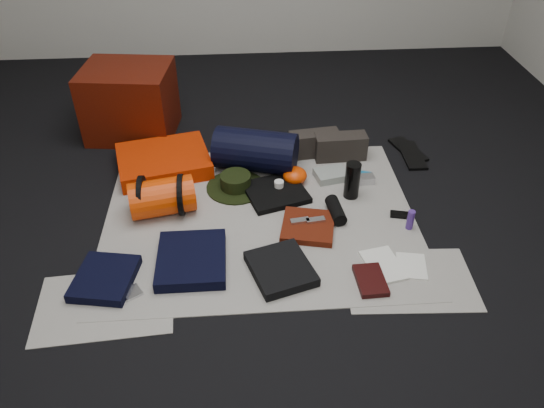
{
  "coord_description": "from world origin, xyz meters",
  "views": [
    {
      "loc": [
        -0.09,
        -2.15,
        1.74
      ],
      "look_at": [
        0.06,
        -0.02,
        0.1
      ],
      "focal_mm": 35.0,
      "sensor_mm": 36.0,
      "label": 1
    }
  ],
  "objects": [
    {
      "name": "key_cluster",
      "position": [
        -0.59,
        -0.5,
        0.01
      ],
      "size": [
        0.1,
        0.1,
        0.01
      ],
      "primitive_type": "cube",
      "rotation": [
        0.0,
        0.0,
        0.56
      ],
      "color": "silver",
      "rests_on": "newspaper_mat"
    },
    {
      "name": "water_bottle",
      "position": [
        0.5,
        0.15,
        0.11
      ],
      "size": [
        0.1,
        0.1,
        0.21
      ],
      "primitive_type": "cylinder",
      "rotation": [
        0.0,
        0.0,
        -0.19
      ],
      "color": "black",
      "rests_on": "newspaper_mat"
    },
    {
      "name": "sunglasses",
      "position": [
        0.72,
        -0.05,
        0.02
      ],
      "size": [
        0.1,
        0.06,
        0.02
      ],
      "primitive_type": "cube",
      "rotation": [
        0.0,
        0.0,
        -0.23
      ],
      "color": "black",
      "rests_on": "newspaper_mat"
    },
    {
      "name": "orange_stuff_sack",
      "position": [
        0.21,
        0.3,
        0.05
      ],
      "size": [
        0.16,
        0.16,
        0.09
      ],
      "primitive_type": "ellipsoid",
      "rotation": [
        0.0,
        0.0,
        -0.19
      ],
      "color": "#DD3703",
      "rests_on": "newspaper_mat"
    },
    {
      "name": "tape_roll",
      "position": [
        0.12,
        0.22,
        0.05
      ],
      "size": [
        0.05,
        0.05,
        0.04
      ],
      "primitive_type": "cylinder",
      "color": "white",
      "rests_on": "black_tshirt"
    },
    {
      "name": "paperback_book",
      "position": [
        0.47,
        -0.51,
        0.02
      ],
      "size": [
        0.13,
        0.2,
        0.03
      ],
      "primitive_type": "cube",
      "rotation": [
        0.0,
        0.0,
        0.04
      ],
      "color": "black",
      "rests_on": "newspaper_mat"
    },
    {
      "name": "red_shirt",
      "position": [
        0.24,
        -0.12,
        0.02
      ],
      "size": [
        0.31,
        0.31,
        0.03
      ],
      "primitive_type": "cube",
      "rotation": [
        0.0,
        0.0,
        -0.22
      ],
      "color": "#531709",
      "rests_on": "newspaper_mat"
    },
    {
      "name": "energy_bar_a",
      "position": [
        0.2,
        -0.1,
        0.05
      ],
      "size": [
        0.1,
        0.05,
        0.01
      ],
      "primitive_type": "cube",
      "rotation": [
        0.0,
        0.0,
        0.14
      ],
      "color": "silver",
      "rests_on": "red_shirt"
    },
    {
      "name": "navy_duffel",
      "position": [
        0.0,
        0.45,
        0.13
      ],
      "size": [
        0.52,
        0.36,
        0.24
      ],
      "primitive_type": "cylinder",
      "rotation": [
        0.0,
        1.57,
        -0.28
      ],
      "color": "black",
      "rests_on": "newspaper_mat"
    },
    {
      "name": "map_booklet",
      "position": [
        0.55,
        -0.41,
        0.01
      ],
      "size": [
        0.2,
        0.25,
        0.01
      ],
      "primitive_type": "cube",
      "rotation": [
        0.0,
        0.0,
        0.2
      ],
      "color": "silver",
      "rests_on": "newspaper_mat"
    },
    {
      "name": "flip_flop_right",
      "position": [
        0.95,
        0.59,
        0.01
      ],
      "size": [
        0.19,
        0.31,
        0.02
      ],
      "primitive_type": "cube",
      "rotation": [
        0.0,
        0.0,
        0.31
      ],
      "color": "black",
      "rests_on": "floor"
    },
    {
      "name": "energy_bar_b",
      "position": [
        0.28,
        -0.1,
        0.05
      ],
      "size": [
        0.1,
        0.05,
        0.01
      ],
      "primitive_type": "cube",
      "rotation": [
        0.0,
        0.0,
        0.14
      ],
      "color": "silver",
      "rests_on": "red_shirt"
    },
    {
      "name": "stuff_sack",
      "position": [
        -0.5,
        0.07,
        0.1
      ],
      "size": [
        0.36,
        0.26,
        0.19
      ],
      "primitive_type": "cylinder",
      "rotation": [
        0.0,
        1.57,
        0.2
      ],
      "color": "#DD3703",
      "rests_on": "newspaper_mat"
    },
    {
      "name": "cyan_case",
      "position": [
        0.6,
        0.31,
        0.02
      ],
      "size": [
        0.11,
        0.09,
        0.03
      ],
      "primitive_type": "cube",
      "rotation": [
        0.0,
        0.0,
        -0.31
      ],
      "color": "#0F6597",
      "rests_on": "newspaper_mat"
    },
    {
      "name": "newspaper_sheet_front_left",
      "position": [
        -0.7,
        -0.55,
        0.0
      ],
      "size": [
        0.61,
        0.44,
        0.0
      ],
      "primitive_type": "cube",
      "rotation": [
        0.0,
        0.0,
        0.07
      ],
      "color": "#B8B4AA",
      "rests_on": "floor"
    },
    {
      "name": "speaker",
      "position": [
        0.39,
        -0.02,
        0.04
      ],
      "size": [
        0.09,
        0.19,
        0.07
      ],
      "primitive_type": "cylinder",
      "rotation": [
        1.57,
        0.0,
        0.1
      ],
      "color": "black",
      "rests_on": "newspaper_mat"
    },
    {
      "name": "toiletry_purple",
      "position": [
        0.75,
        -0.15,
        0.06
      ],
      "size": [
        0.04,
        0.04,
        0.11
      ],
      "primitive_type": "cylinder",
      "rotation": [
        0.0,
        0.0,
        -0.18
      ],
      "color": "#45277E",
      "rests_on": "newspaper_mat"
    },
    {
      "name": "newspaper_mat",
      "position": [
        0.0,
        0.0,
        0.0
      ],
      "size": [
        1.6,
        1.3,
        0.01
      ],
      "primitive_type": "cube",
      "color": "#B8B4AA",
      "rests_on": "floor"
    },
    {
      "name": "trousers_charcoal",
      "position": [
        0.07,
        -0.42,
        0.03
      ],
      "size": [
        0.34,
        0.36,
        0.05
      ],
      "primitive_type": "cube",
      "rotation": [
        0.0,
        0.0,
        0.31
      ],
      "color": "black",
      "rests_on": "newspaper_mat"
    },
    {
      "name": "toiletry_clear",
      "position": [
        0.75,
        -0.14,
        0.05
      ],
      "size": [
        0.03,
        0.03,
        0.09
      ],
      "primitive_type": "cylinder",
      "rotation": [
        0.0,
        0.0,
        0.08
      ],
      "color": "#A6ABA6",
      "rests_on": "newspaper_mat"
    },
    {
      "name": "newspaper_sheet_front_right",
      "position": [
        0.65,
        -0.5,
        0.0
      ],
      "size": [
        0.6,
        0.43,
        0.0
      ],
      "primitive_type": "cube",
      "rotation": [
        0.0,
        0.0,
        -0.05
      ],
      "color": "#B8B4AA",
      "rests_on": "floor"
    },
    {
      "name": "sack_strap_right",
      "position": [
        -0.4,
        0.07,
        0.11
      ],
      "size": [
        0.03,
        0.22,
        0.22
      ],
      "primitive_type": "cylinder",
      "rotation": [
        0.0,
        1.57,
        0.0
      ],
      "color": "black",
      "rests_on": "newspaper_mat"
    },
    {
      "name": "trousers_navy_b",
      "position": [
        -0.34,
        -0.33,
        0.03
      ],
      "size": [
        0.32,
        0.36,
        0.06
      ],
      "primitive_type": "cube",
      "rotation": [
        0.0,
        0.0,
        0.0
      ],
      "color": "black",
      "rests_on": "newspaper_mat"
    },
    {
      "name": "black_tshirt",
      "position": [
        0.1,
        0.19,
        0.02
      ],
      "size": [
        0.38,
        0.37,
        0.03
      ],
      "primitive_type": "cube",
      "rotation": [
        0.0,
        0.0,
        0.3
      ],
      "color": "black",
      "rests_on": "newspaper_mat"
    },
    {
      "name": "sleeping_pad",
      "position": [
        -0.54,
        0.5,
        0.05
      ],
      "size": [
        0.6,
        0.53,
        0.09
      ],
      "primitive_type": "cube",
      "rotation": [
        0.0,
        0.0,
        0.23
      ],
      "color": "red",
      "rests_on": "newspaper_mat"
    },
    {
      "name": "hiking_boot_right",
      "position": [
        0.51,
        0.54,
        0.08
      ],
      "size": [
        0.31,
        0.13,
        0.15
      ],
      "primitive_type": "cube",
      "rotation": [
        0.0,
        0.0,
        0.04
      ],
      "color": "#2B2622",
      "rests_on": "newspaper_mat"
    },
    {
      "name": "flip_flop_left",
      "position": [
        0.96,
        0.52,
        0.01
      ],
      "size": [
        0.12,
        0.31,
        0.02
      ],
      "primitive_type": "cube",
      "rotation": [
        0.0,
        0.0,
        -0.02
      ],
      "color": "black",
      "rests_on": "floor"
    },
    {
      "name": "hiking_boot_left",
      "position": [
        0.36,
        0.59,
        0.08
      ],
      "size": [
        0.31,
        0.15,
        0.15
      ],
      "primitive_type": "cube",
      "rotation": [
        0.0,
        0.0,
        0.13
      ],
      "color": "#2B2622",
      "rests_on": "newspaper_mat"
    },
    {
      "name": "boonie_crown",
      "position": [
        -0.12,
        0.27,
        0.05
      ],
      "size": [
        0.17,
        0.17,
        0.07
      ],
      "primitive_type": "cylinder",
      "color": "black",
      "rests_on": "boonie_brim"
    },
    {
      "name": "red_cabinet",
      "position": [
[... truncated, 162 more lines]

